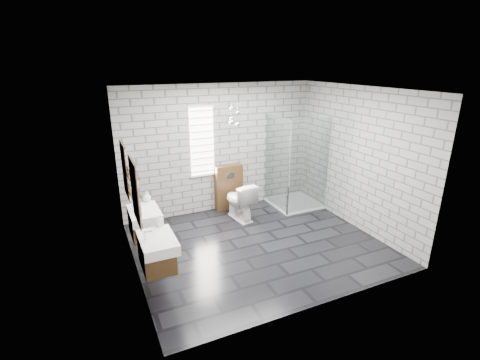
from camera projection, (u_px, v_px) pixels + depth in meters
floor at (258, 245)px, 6.24m from camera, size 4.20×3.60×0.02m
ceiling at (261, 89)px, 5.35m from camera, size 4.20×3.60×0.02m
wall_back at (220, 149)px, 7.35m from camera, size 4.20×0.02×2.70m
wall_front at (327, 214)px, 4.24m from camera, size 4.20×0.02×2.70m
wall_left at (128, 191)px, 4.97m from camera, size 0.02×3.60×2.70m
wall_right at (357, 159)px, 6.62m from camera, size 0.02×3.60×2.70m
vanity_left at (154, 244)px, 4.73m from camera, size 0.47×0.70×1.57m
vanity_right at (142, 216)px, 5.60m from camera, size 0.47×0.70×1.57m
shelf_lower at (135, 194)px, 4.97m from camera, size 0.14×0.30×0.03m
shelf_upper at (133, 176)px, 4.89m from camera, size 0.14×0.30×0.03m
window at (202, 142)px, 7.11m from camera, size 0.56×0.05×1.48m
cistern_panel at (229, 187)px, 7.60m from camera, size 0.60×0.20×1.00m
flush_plate at (230, 175)px, 7.41m from camera, size 0.18×0.01×0.12m
shower_enclosure at (294, 186)px, 7.68m from camera, size 1.00×1.00×2.03m
pendant_cluster at (234, 116)px, 6.80m from camera, size 0.29×0.27×0.81m
toilet at (240, 201)px, 7.13m from camera, size 0.55×0.83×0.80m
soap_bottle_a at (160, 221)px, 5.01m from camera, size 0.10×0.10×0.17m
soap_bottle_b at (147, 197)px, 5.90m from camera, size 0.17×0.17×0.17m
soap_bottle_c at (135, 186)px, 4.91m from camera, size 0.10×0.10×0.23m
vase at (132, 170)px, 4.94m from camera, size 0.14×0.14×0.12m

